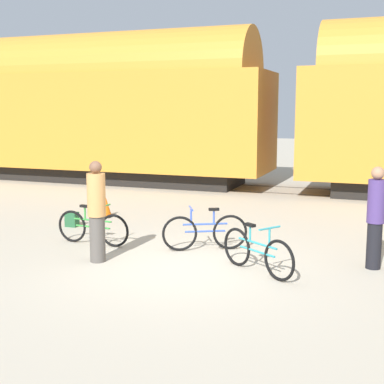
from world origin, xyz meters
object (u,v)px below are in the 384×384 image
at_px(person_in_purple, 376,217).
at_px(bicycle_teal, 257,252).
at_px(backpack, 72,219).
at_px(bicycle_blue, 205,232).
at_px(traffic_cone, 105,207).
at_px(freight_train, 286,105).
at_px(bicycle_green, 93,227).
at_px(person_in_tan, 97,211).

bearing_deg(person_in_purple, bicycle_teal, 75.96).
bearing_deg(backpack, bicycle_blue, -14.09).
distance_m(bicycle_blue, traffic_cone, 4.09).
xyz_separation_m(freight_train, bicycle_blue, (-0.00, -8.14, -2.48)).
relative_size(person_in_purple, backpack, 5.19).
bearing_deg(freight_train, person_in_purple, -69.43).
xyz_separation_m(freight_train, traffic_cone, (-3.44, -5.93, -2.59)).
height_order(freight_train, backpack, freight_train).
bearing_deg(freight_train, bicycle_green, -104.94).
bearing_deg(traffic_cone, person_in_tan, -62.47).
height_order(freight_train, bicycle_teal, freight_train).
xyz_separation_m(backpack, traffic_cone, (0.15, 1.31, 0.08)).
distance_m(freight_train, backpack, 8.51).
relative_size(freight_train, bicycle_teal, 39.52).
distance_m(bicycle_green, person_in_tan, 1.38).
distance_m(bicycle_blue, person_in_purple, 3.15).
bearing_deg(bicycle_green, freight_train, 75.06).
bearing_deg(person_in_tan, backpack, 66.07).
distance_m(bicycle_green, backpack, 1.84).
bearing_deg(person_in_tan, traffic_cone, 52.21).
bearing_deg(traffic_cone, bicycle_teal, -34.75).
height_order(person_in_purple, traffic_cone, person_in_purple).
bearing_deg(backpack, bicycle_green, -43.99).
height_order(bicycle_blue, backpack, bicycle_blue).
bearing_deg(backpack, bicycle_teal, -21.98).
bearing_deg(bicycle_blue, person_in_purple, -2.27).
height_order(bicycle_green, traffic_cone, bicycle_green).
distance_m(freight_train, person_in_purple, 9.04).
distance_m(bicycle_green, person_in_purple, 5.40).
relative_size(person_in_tan, person_in_purple, 1.03).
xyz_separation_m(bicycle_blue, traffic_cone, (-3.44, 2.21, -0.11)).
bearing_deg(bicycle_teal, person_in_purple, 27.41).
distance_m(freight_train, bicycle_teal, 9.62).
bearing_deg(bicycle_blue, freight_train, 89.97).
relative_size(bicycle_teal, backpack, 4.25).
bearing_deg(freight_train, bicycle_teal, -82.07).
bearing_deg(bicycle_teal, bicycle_green, 168.93).
distance_m(bicycle_teal, backpack, 5.25).
bearing_deg(traffic_cone, freight_train, 59.88).
bearing_deg(bicycle_teal, bicycle_blue, 140.35).
height_order(backpack, traffic_cone, traffic_cone).
bearing_deg(person_in_purple, bicycle_blue, 46.28).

